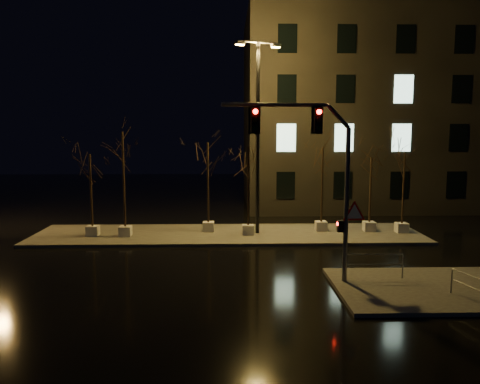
{
  "coord_description": "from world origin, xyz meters",
  "views": [
    {
      "loc": [
        -0.05,
        -20.23,
        5.96
      ],
      "look_at": [
        0.6,
        3.92,
        2.8
      ],
      "focal_mm": 35.0,
      "sensor_mm": 36.0,
      "label": 1
    }
  ],
  "objects": [
    {
      "name": "tree_2",
      "position": [
        -1.17,
        6.57,
        4.17
      ],
      "size": [
        1.8,
        1.8,
        5.29
      ],
      "color": "beige",
      "rests_on": "median"
    },
    {
      "name": "guard_rail_b",
      "position": [
        8.26,
        -5.1,
        0.75
      ],
      "size": [
        0.53,
        1.9,
        0.93
      ],
      "rotation": [
        0.0,
        0.0,
        1.83
      ],
      "color": "slate",
      "rests_on": "sidewalk_corner"
    },
    {
      "name": "tree_4",
      "position": [
        5.44,
        6.55,
        3.94
      ],
      "size": [
        1.8,
        1.8,
        4.99
      ],
      "color": "beige",
      "rests_on": "median"
    },
    {
      "name": "median",
      "position": [
        0.0,
        6.0,
        0.07
      ],
      "size": [
        22.0,
        5.0,
        0.15
      ],
      "primitive_type": "cube",
      "color": "#43413C",
      "rests_on": "ground"
    },
    {
      "name": "tree_3",
      "position": [
        1.11,
        5.63,
        4.02
      ],
      "size": [
        1.8,
        1.8,
        5.09
      ],
      "color": "beige",
      "rests_on": "median"
    },
    {
      "name": "tree_0",
      "position": [
        -7.59,
        5.58,
        3.7
      ],
      "size": [
        1.8,
        1.8,
        4.67
      ],
      "color": "beige",
      "rests_on": "median"
    },
    {
      "name": "guard_rail_a",
      "position": [
        5.74,
        -2.44,
        0.8
      ],
      "size": [
        2.33,
        0.08,
        1.0
      ],
      "rotation": [
        0.0,
        0.0,
        -0.01
      ],
      "color": "slate",
      "rests_on": "sidewalk_corner"
    },
    {
      "name": "streetlight_main",
      "position": [
        1.65,
        6.02,
        6.3
      ],
      "size": [
        2.6,
        1.17,
        10.66
      ],
      "rotation": [
        0.0,
        0.0,
        0.34
      ],
      "color": "black",
      "rests_on": "median"
    },
    {
      "name": "tree_1",
      "position": [
        -5.75,
        5.44,
        4.65
      ],
      "size": [
        1.8,
        1.8,
        5.93
      ],
      "color": "beige",
      "rests_on": "median"
    },
    {
      "name": "tree_6",
      "position": [
        10.0,
        5.99,
        3.77
      ],
      "size": [
        1.8,
        1.8,
        4.76
      ],
      "color": "beige",
      "rests_on": "median"
    },
    {
      "name": "traffic_signal_mast",
      "position": [
        3.4,
        -2.79,
        4.63
      ],
      "size": [
        5.58,
        0.58,
        6.82
      ],
      "rotation": [
        0.0,
        0.0,
        0.09
      ],
      "color": "slate",
      "rests_on": "sidewalk_corner"
    },
    {
      "name": "building",
      "position": [
        14.0,
        18.0,
        7.5
      ],
      "size": [
        25.0,
        12.0,
        15.0
      ],
      "primitive_type": "cube",
      "color": "black",
      "rests_on": "ground"
    },
    {
      "name": "ground",
      "position": [
        0.0,
        0.0,
        0.0
      ],
      "size": [
        90.0,
        90.0,
        0.0
      ],
      "primitive_type": "plane",
      "color": "black",
      "rests_on": "ground"
    },
    {
      "name": "tree_5",
      "position": [
        8.22,
        6.38,
        3.5
      ],
      "size": [
        1.8,
        1.8,
        4.42
      ],
      "color": "beige",
      "rests_on": "median"
    },
    {
      "name": "sidewalk_corner",
      "position": [
        7.5,
        -3.5,
        0.07
      ],
      "size": [
        7.0,
        5.0,
        0.15
      ],
      "primitive_type": "cube",
      "color": "#43413C",
      "rests_on": "ground"
    }
  ]
}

